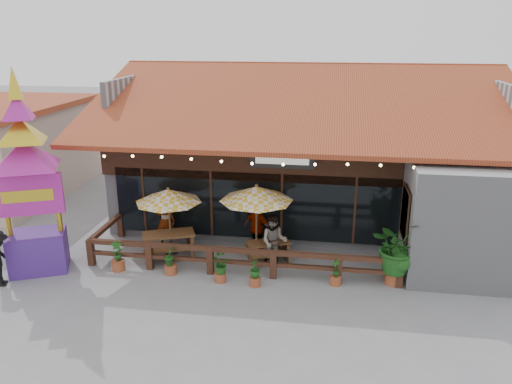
% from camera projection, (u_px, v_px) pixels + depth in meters
% --- Properties ---
extents(ground, '(100.00, 100.00, 0.00)m').
position_uv_depth(ground, '(290.00, 272.00, 15.95)').
color(ground, gray).
rests_on(ground, ground).
extents(restaurant_building, '(15.50, 14.73, 6.09)m').
position_uv_depth(restaurant_building, '(311.00, 156.00, 21.44)').
color(restaurant_building, '#A1A0A5').
rests_on(restaurant_building, ground).
extents(patio_railing, '(10.00, 2.60, 0.92)m').
position_uv_depth(patio_railing, '(219.00, 253.00, 15.83)').
color(patio_railing, '#472719').
rests_on(patio_railing, ground).
extents(umbrella_left, '(2.45, 2.45, 2.39)m').
position_uv_depth(umbrella_left, '(168.00, 196.00, 16.63)').
color(umbrella_left, brown).
rests_on(umbrella_left, ground).
extents(umbrella_right, '(2.93, 2.93, 2.61)m').
position_uv_depth(umbrella_right, '(256.00, 194.00, 16.24)').
color(umbrella_right, brown).
rests_on(umbrella_right, ground).
extents(picnic_table_left, '(2.16, 2.03, 0.83)m').
position_uv_depth(picnic_table_left, '(169.00, 240.00, 16.91)').
color(picnic_table_left, brown).
rests_on(picnic_table_left, ground).
extents(picnic_table_right, '(1.73, 1.64, 0.66)m').
position_uv_depth(picnic_table_right, '(268.00, 247.00, 16.64)').
color(picnic_table_right, brown).
rests_on(picnic_table_right, ground).
extents(thai_sign_tower, '(3.36, 3.36, 6.88)m').
position_uv_depth(thai_sign_tower, '(25.00, 160.00, 14.98)').
color(thai_sign_tower, '#492484').
rests_on(thai_sign_tower, ground).
extents(tropical_plant, '(1.98, 2.00, 2.08)m').
position_uv_depth(tropical_plant, '(397.00, 248.00, 14.83)').
color(tropical_plant, brown).
rests_on(tropical_plant, ground).
extents(diner_a, '(0.69, 0.45, 1.88)m').
position_uv_depth(diner_a, '(165.00, 221.00, 17.59)').
color(diner_a, '#391D12').
rests_on(diner_a, ground).
extents(diner_b, '(0.86, 0.68, 1.75)m').
position_uv_depth(diner_b, '(274.00, 241.00, 16.07)').
color(diner_b, '#391D12').
rests_on(diner_b, ground).
extents(diner_c, '(1.16, 0.90, 1.83)m').
position_uv_depth(diner_c, '(258.00, 228.00, 17.05)').
color(diner_c, '#391D12').
rests_on(diner_c, ground).
extents(pedestrian, '(1.02, 1.29, 1.74)m').
position_uv_depth(pedestrian, '(0.00, 258.00, 14.88)').
color(pedestrian, black).
rests_on(pedestrian, ground).
extents(planter_a, '(0.43, 0.41, 1.01)m').
position_uv_depth(planter_a, '(118.00, 258.00, 15.92)').
color(planter_a, brown).
rests_on(planter_a, ground).
extents(planter_b, '(0.43, 0.45, 0.94)m').
position_uv_depth(planter_b, '(170.00, 262.00, 15.67)').
color(planter_b, brown).
rests_on(planter_b, ground).
extents(planter_c, '(0.64, 0.59, 0.87)m').
position_uv_depth(planter_c, '(220.00, 267.00, 15.17)').
color(planter_c, brown).
rests_on(planter_c, ground).
extents(planter_d, '(0.43, 0.43, 0.86)m').
position_uv_depth(planter_d, '(255.00, 273.00, 14.95)').
color(planter_d, brown).
rests_on(planter_d, ground).
extents(planter_e, '(0.34, 0.36, 0.85)m').
position_uv_depth(planter_e, '(336.00, 274.00, 15.03)').
color(planter_e, brown).
rests_on(planter_e, ground).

